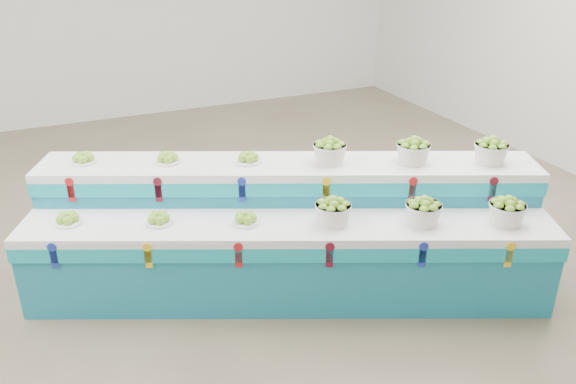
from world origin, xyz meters
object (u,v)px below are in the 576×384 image
Objects in this scene: display_stand at (288,231)px; basket_upper_right at (491,151)px; basket_lower_left at (333,211)px; plate_upper_mid at (168,158)px.

display_stand is 14.95× the size of basket_upper_right.
basket_lower_left is at bearing -36.85° from display_stand.
basket_lower_left is (0.21, -0.38, 0.32)m from display_stand.
basket_lower_left is 1.48m from basket_upper_right.
display_stand is at bearing 119.14° from basket_lower_left.
basket_lower_left is 1.34× the size of plate_upper_mid.
display_stand is 0.54m from basket_lower_left.
plate_upper_mid reaches higher than display_stand.
basket_upper_right is at bearing -24.00° from plate_upper_mid.
basket_upper_right is (2.48, -1.10, 0.06)m from plate_upper_mid.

